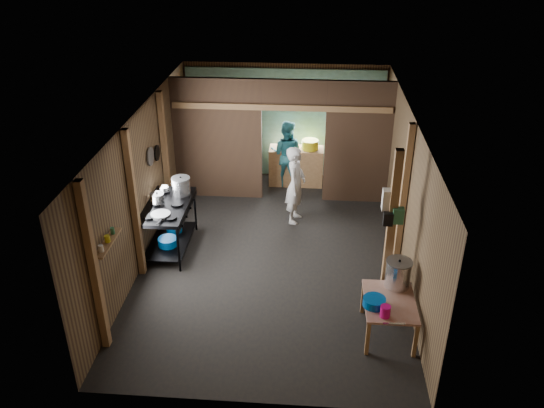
# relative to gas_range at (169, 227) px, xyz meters

# --- Properties ---
(floor) EXTENTS (4.50, 7.00, 0.00)m
(floor) POSITION_rel_gas_range_xyz_m (1.88, 0.01, -0.46)
(floor) COLOR black
(floor) RESTS_ON ground
(ceiling) EXTENTS (4.50, 7.00, 0.00)m
(ceiling) POSITION_rel_gas_range_xyz_m (1.88, 0.01, 2.14)
(ceiling) COLOR #463F3B
(ceiling) RESTS_ON ground
(wall_back) EXTENTS (4.50, 0.00, 2.60)m
(wall_back) POSITION_rel_gas_range_xyz_m (1.88, 3.51, 0.84)
(wall_back) COLOR brown
(wall_back) RESTS_ON ground
(wall_front) EXTENTS (4.50, 0.00, 2.60)m
(wall_front) POSITION_rel_gas_range_xyz_m (1.88, -3.49, 0.84)
(wall_front) COLOR brown
(wall_front) RESTS_ON ground
(wall_left) EXTENTS (0.00, 7.00, 2.60)m
(wall_left) POSITION_rel_gas_range_xyz_m (-0.37, 0.01, 0.84)
(wall_left) COLOR brown
(wall_left) RESTS_ON ground
(wall_right) EXTENTS (0.00, 7.00, 2.60)m
(wall_right) POSITION_rel_gas_range_xyz_m (4.13, 0.01, 0.84)
(wall_right) COLOR brown
(wall_right) RESTS_ON ground
(partition_left) EXTENTS (1.85, 0.10, 2.60)m
(partition_left) POSITION_rel_gas_range_xyz_m (0.55, 2.21, 0.84)
(partition_left) COLOR #432C1A
(partition_left) RESTS_ON floor
(partition_right) EXTENTS (1.35, 0.10, 2.60)m
(partition_right) POSITION_rel_gas_range_xyz_m (3.46, 2.21, 0.84)
(partition_right) COLOR #432C1A
(partition_right) RESTS_ON floor
(partition_header) EXTENTS (1.30, 0.10, 0.60)m
(partition_header) POSITION_rel_gas_range_xyz_m (2.13, 2.21, 1.84)
(partition_header) COLOR #432C1A
(partition_header) RESTS_ON wall_back
(turquoise_panel) EXTENTS (4.40, 0.06, 2.50)m
(turquoise_panel) POSITION_rel_gas_range_xyz_m (1.88, 3.45, 0.79)
(turquoise_panel) COLOR #77BBB8
(turquoise_panel) RESTS_ON wall_back
(back_counter) EXTENTS (1.20, 0.50, 0.85)m
(back_counter) POSITION_rel_gas_range_xyz_m (2.18, 2.96, -0.03)
(back_counter) COLOR #9B7246
(back_counter) RESTS_ON floor
(wall_clock) EXTENTS (0.20, 0.03, 0.20)m
(wall_clock) POSITION_rel_gas_range_xyz_m (2.13, 3.41, 1.44)
(wall_clock) COLOR beige
(wall_clock) RESTS_ON wall_back
(post_left_a) EXTENTS (0.10, 0.12, 2.60)m
(post_left_a) POSITION_rel_gas_range_xyz_m (-0.30, -2.59, 0.84)
(post_left_a) COLOR #9B7246
(post_left_a) RESTS_ON floor
(post_left_b) EXTENTS (0.10, 0.12, 2.60)m
(post_left_b) POSITION_rel_gas_range_xyz_m (-0.30, -0.79, 0.84)
(post_left_b) COLOR #9B7246
(post_left_b) RESTS_ON floor
(post_left_c) EXTENTS (0.10, 0.12, 2.60)m
(post_left_c) POSITION_rel_gas_range_xyz_m (-0.30, 1.21, 0.84)
(post_left_c) COLOR #9B7246
(post_left_c) RESTS_ON floor
(post_right) EXTENTS (0.10, 0.12, 2.60)m
(post_right) POSITION_rel_gas_range_xyz_m (4.06, -0.19, 0.84)
(post_right) COLOR #9B7246
(post_right) RESTS_ON floor
(post_free) EXTENTS (0.12, 0.12, 2.60)m
(post_free) POSITION_rel_gas_range_xyz_m (3.73, -1.29, 0.84)
(post_free) COLOR #9B7246
(post_free) RESTS_ON floor
(cross_beam) EXTENTS (4.40, 0.12, 0.12)m
(cross_beam) POSITION_rel_gas_range_xyz_m (1.88, 2.16, 1.59)
(cross_beam) COLOR #9B7246
(cross_beam) RESTS_ON wall_left
(pan_lid_big) EXTENTS (0.03, 0.34, 0.34)m
(pan_lid_big) POSITION_rel_gas_range_xyz_m (-0.33, 0.41, 1.19)
(pan_lid_big) COLOR slate
(pan_lid_big) RESTS_ON wall_left
(pan_lid_small) EXTENTS (0.03, 0.30, 0.30)m
(pan_lid_small) POSITION_rel_gas_range_xyz_m (-0.33, 0.81, 1.09)
(pan_lid_small) COLOR black
(pan_lid_small) RESTS_ON wall_left
(wall_shelf) EXTENTS (0.14, 0.80, 0.03)m
(wall_shelf) POSITION_rel_gas_range_xyz_m (-0.27, -2.09, 0.94)
(wall_shelf) COLOR #9B7246
(wall_shelf) RESTS_ON wall_left
(jar_white) EXTENTS (0.07, 0.07, 0.10)m
(jar_white) POSITION_rel_gas_range_xyz_m (-0.27, -2.34, 1.01)
(jar_white) COLOR beige
(jar_white) RESTS_ON wall_shelf
(jar_yellow) EXTENTS (0.08, 0.08, 0.10)m
(jar_yellow) POSITION_rel_gas_range_xyz_m (-0.27, -2.09, 1.01)
(jar_yellow) COLOR gold
(jar_yellow) RESTS_ON wall_shelf
(jar_green) EXTENTS (0.06, 0.06, 0.10)m
(jar_green) POSITION_rel_gas_range_xyz_m (-0.27, -1.87, 1.01)
(jar_green) COLOR #2E6D45
(jar_green) RESTS_ON wall_shelf
(bag_white) EXTENTS (0.22, 0.15, 0.32)m
(bag_white) POSITION_rel_gas_range_xyz_m (3.68, -1.21, 1.32)
(bag_white) COLOR beige
(bag_white) RESTS_ON post_free
(bag_green) EXTENTS (0.16, 0.12, 0.24)m
(bag_green) POSITION_rel_gas_range_xyz_m (3.80, -1.35, 1.14)
(bag_green) COLOR #2E6D45
(bag_green) RESTS_ON post_free
(bag_black) EXTENTS (0.14, 0.10, 0.20)m
(bag_black) POSITION_rel_gas_range_xyz_m (3.66, -1.37, 1.09)
(bag_black) COLOR black
(bag_black) RESTS_ON post_free
(gas_range) EXTENTS (0.79, 1.54, 0.91)m
(gas_range) POSITION_rel_gas_range_xyz_m (0.00, 0.00, 0.00)
(gas_range) COLOR black
(gas_range) RESTS_ON floor
(prep_table) EXTENTS (0.72, 0.99, 0.59)m
(prep_table) POSITION_rel_gas_range_xyz_m (3.71, -2.03, -0.16)
(prep_table) COLOR #9E654D
(prep_table) RESTS_ON floor
(stove_pot_large) EXTENTS (0.43, 0.43, 0.35)m
(stove_pot_large) POSITION_rel_gas_range_xyz_m (0.17, 0.44, 0.61)
(stove_pot_large) COLOR silver
(stove_pot_large) RESTS_ON gas_range
(stove_pot_med) EXTENTS (0.31, 0.31, 0.22)m
(stove_pot_med) POSITION_rel_gas_range_xyz_m (-0.17, 0.03, 0.54)
(stove_pot_med) COLOR silver
(stove_pot_med) RESTS_ON gas_range
(stove_saucepan) EXTENTS (0.18, 0.18, 0.11)m
(stove_saucepan) POSITION_rel_gas_range_xyz_m (-0.17, 0.49, 0.51)
(stove_saucepan) COLOR silver
(stove_saucepan) RESTS_ON gas_range
(frying_pan) EXTENTS (0.43, 0.61, 0.08)m
(frying_pan) POSITION_rel_gas_range_xyz_m (0.00, -0.42, 0.48)
(frying_pan) COLOR slate
(frying_pan) RESTS_ON gas_range
(blue_tub_front) EXTENTS (0.35, 0.35, 0.14)m
(blue_tub_front) POSITION_rel_gas_range_xyz_m (0.00, -0.17, -0.21)
(blue_tub_front) COLOR #044A98
(blue_tub_front) RESTS_ON gas_range
(blue_tub_back) EXTENTS (0.29, 0.29, 0.12)m
(blue_tub_back) POSITION_rel_gas_range_xyz_m (0.00, 0.32, -0.22)
(blue_tub_back) COLOR #044A98
(blue_tub_back) RESTS_ON gas_range
(stock_pot) EXTENTS (0.44, 0.44, 0.45)m
(stock_pot) POSITION_rel_gas_range_xyz_m (3.85, -1.66, 0.34)
(stock_pot) COLOR silver
(stock_pot) RESTS_ON prep_table
(wash_basin) EXTENTS (0.40, 0.40, 0.12)m
(wash_basin) POSITION_rel_gas_range_xyz_m (3.47, -2.16, 0.19)
(wash_basin) COLOR #044A98
(wash_basin) RESTS_ON prep_table
(pink_bucket) EXTENTS (0.18, 0.18, 0.17)m
(pink_bucket) POSITION_rel_gas_range_xyz_m (3.60, -2.39, 0.22)
(pink_bucket) COLOR #BF0868
(pink_bucket) RESTS_ON prep_table
(knife) EXTENTS (0.30, 0.05, 0.01)m
(knife) POSITION_rel_gas_range_xyz_m (3.71, -2.54, 0.14)
(knife) COLOR silver
(knife) RESTS_ON prep_table
(yellow_tub) EXTENTS (0.37, 0.37, 0.21)m
(yellow_tub) POSITION_rel_gas_range_xyz_m (2.48, 2.96, 0.50)
(yellow_tub) COLOR gold
(yellow_tub) RESTS_ON back_counter
(red_cup) EXTENTS (0.12, 0.12, 0.14)m
(red_cup) POSITION_rel_gas_range_xyz_m (1.90, 2.96, 0.46)
(red_cup) COLOR #CF5125
(red_cup) RESTS_ON back_counter
(cook) EXTENTS (0.48, 0.64, 1.57)m
(cook) POSITION_rel_gas_range_xyz_m (2.23, 1.24, 0.33)
(cook) COLOR beige
(cook) RESTS_ON floor
(worker_back) EXTENTS (0.82, 0.69, 1.51)m
(worker_back) POSITION_rel_gas_range_xyz_m (1.96, 2.87, 0.30)
(worker_back) COLOR teal
(worker_back) RESTS_ON floor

